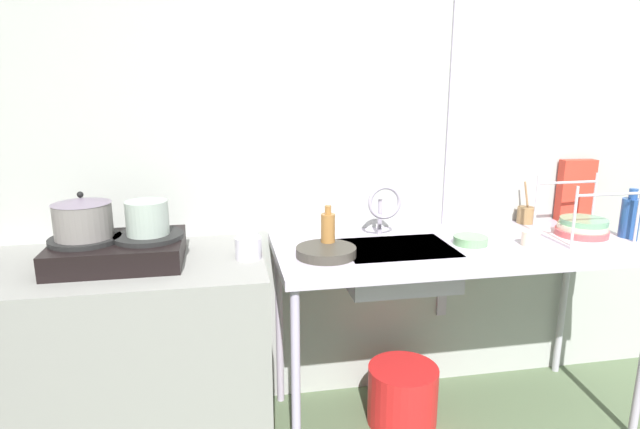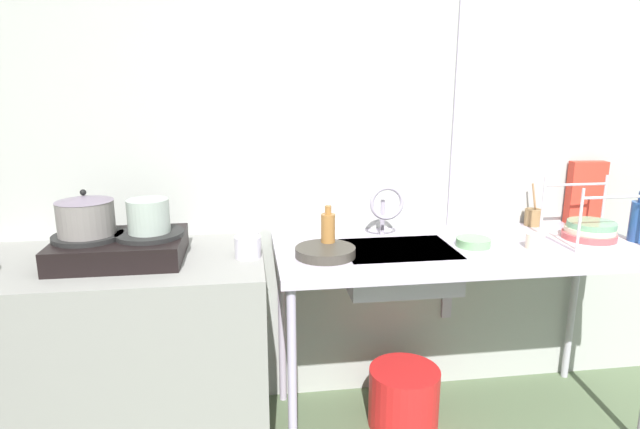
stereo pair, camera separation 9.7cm
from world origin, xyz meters
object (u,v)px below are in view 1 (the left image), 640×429
(frying_pan, at_px, (326,252))
(cereal_box, at_px, (576,190))
(faucet, at_px, (384,204))
(utensil_jar, at_px, (525,215))
(dish_rack, at_px, (582,228))
(cup_by_rack, at_px, (531,238))
(pot_on_right_burner, at_px, (147,218))
(pot_on_left_burner, at_px, (83,217))
(percolator, at_px, (248,237))
(bottle_by_rack, at_px, (630,218))
(stove, at_px, (118,250))
(small_bowl_on_drainboard, at_px, (470,240))
(bottle_by_sink, at_px, (328,231))
(sink_basin, at_px, (397,265))
(bucket_on_floor, at_px, (402,395))

(frying_pan, bearing_deg, cereal_box, 14.25)
(cereal_box, bearing_deg, faucet, -168.49)
(faucet, relative_size, utensil_jar, 1.16)
(dish_rack, height_order, cup_by_rack, dish_rack)
(pot_on_right_burner, distance_m, dish_rack, 1.92)
(frying_pan, relative_size, cup_by_rack, 3.17)
(pot_on_left_burner, height_order, utensil_jar, pot_on_left_burner)
(percolator, distance_m, bottle_by_rack, 1.71)
(pot_on_left_burner, bearing_deg, stove, -0.00)
(pot_on_left_burner, distance_m, bottle_by_rack, 2.33)
(faucet, distance_m, small_bowl_on_drainboard, 0.41)
(pot_on_right_burner, xyz_separation_m, percolator, (0.39, -0.04, -0.09))
(pot_on_right_burner, height_order, cup_by_rack, pot_on_right_burner)
(bottle_by_sink, xyz_separation_m, utensil_jar, (1.08, 0.27, -0.04))
(pot_on_left_burner, relative_size, cup_by_rack, 2.80)
(pot_on_right_burner, distance_m, cup_by_rack, 1.62)
(bottle_by_sink, bearing_deg, sink_basin, -2.40)
(pot_on_left_burner, relative_size, faucet, 0.89)
(bucket_on_floor, bearing_deg, pot_on_right_burner, -179.52)
(percolator, distance_m, bottle_by_sink, 0.34)
(sink_basin, bearing_deg, cup_by_rack, -7.56)
(pot_on_left_burner, height_order, bottle_by_sink, pot_on_left_burner)
(faucet, relative_size, dish_rack, 0.75)
(frying_pan, height_order, bottle_by_sink, bottle_by_sink)
(pot_on_right_burner, xyz_separation_m, utensil_jar, (1.80, 0.27, -0.13))
(cereal_box, relative_size, utensil_jar, 1.48)
(pot_on_left_burner, height_order, small_bowl_on_drainboard, pot_on_left_burner)
(small_bowl_on_drainboard, bearing_deg, faucet, 155.45)
(pot_on_right_burner, relative_size, frying_pan, 0.66)
(sink_basin, xyz_separation_m, dish_rack, (0.88, -0.01, 0.13))
(dish_rack, xyz_separation_m, cup_by_rack, (-0.30, -0.07, -0.01))
(percolator, xyz_separation_m, cup_by_rack, (1.22, -0.05, -0.06))
(bucket_on_floor, bearing_deg, percolator, -176.05)
(pot_on_right_burner, relative_size, cup_by_rack, 2.10)
(pot_on_right_burner, bearing_deg, stove, 180.00)
(pot_on_right_burner, height_order, bucket_on_floor, pot_on_right_burner)
(pot_on_right_burner, distance_m, small_bowl_on_drainboard, 1.37)
(percolator, relative_size, small_bowl_on_drainboard, 1.23)
(small_bowl_on_drainboard, bearing_deg, pot_on_right_burner, 179.03)
(pot_on_left_burner, xyz_separation_m, cup_by_rack, (1.85, -0.09, -0.16))
(pot_on_right_burner, bearing_deg, faucet, 7.74)
(faucet, distance_m, cup_by_rack, 0.65)
(stove, height_order, sink_basin, stove)
(utensil_jar, xyz_separation_m, bucket_on_floor, (-0.71, -0.26, -0.78))
(pot_on_right_burner, height_order, faucet, faucet)
(percolator, relative_size, frying_pan, 0.74)
(cup_by_rack, xyz_separation_m, small_bowl_on_drainboard, (-0.25, 0.07, -0.01))
(percolator, bearing_deg, pot_on_left_burner, 176.41)
(stove, height_order, cereal_box, cereal_box)
(pot_on_left_burner, distance_m, faucet, 1.25)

